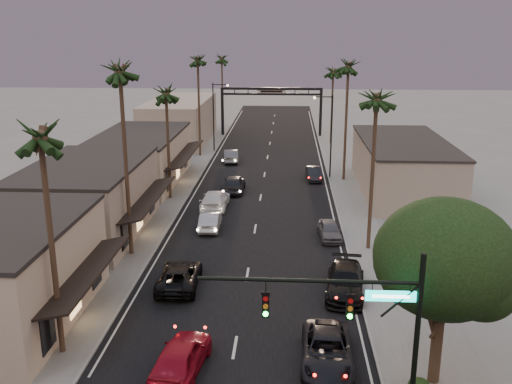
# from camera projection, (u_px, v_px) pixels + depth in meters

# --- Properties ---
(ground) EXTENTS (200.00, 200.00, 0.00)m
(ground) POSITION_uv_depth(u_px,v_px,m) (262.00, 189.00, 57.97)
(ground) COLOR slate
(ground) RESTS_ON ground
(road) EXTENTS (14.00, 120.00, 0.02)m
(road) POSITION_uv_depth(u_px,v_px,m) (264.00, 177.00, 62.76)
(road) COLOR black
(road) RESTS_ON ground
(sidewalk_left) EXTENTS (5.00, 92.00, 0.12)m
(sidewalk_left) POSITION_uv_depth(u_px,v_px,m) (189.00, 161.00, 69.98)
(sidewalk_left) COLOR slate
(sidewalk_left) RESTS_ON ground
(sidewalk_right) EXTENTS (5.00, 92.00, 0.12)m
(sidewalk_right) POSITION_uv_depth(u_px,v_px,m) (345.00, 163.00, 68.95)
(sidewalk_right) COLOR slate
(sidewalk_right) RESTS_ON ground
(storefront_near) EXTENTS (8.00, 12.00, 5.50)m
(storefront_near) POSITION_uv_depth(u_px,v_px,m) (0.00, 276.00, 31.05)
(storefront_near) COLOR #BCA78F
(storefront_near) RESTS_ON ground
(storefront_mid) EXTENTS (8.00, 14.00, 5.50)m
(storefront_mid) POSITION_uv_depth(u_px,v_px,m) (88.00, 201.00, 44.48)
(storefront_mid) COLOR gray
(storefront_mid) RESTS_ON ground
(storefront_far) EXTENTS (8.00, 16.00, 5.00)m
(storefront_far) POSITION_uv_depth(u_px,v_px,m) (140.00, 159.00, 59.90)
(storefront_far) COLOR #BCA78F
(storefront_far) RESTS_ON ground
(storefront_dist) EXTENTS (8.00, 20.00, 6.00)m
(storefront_dist) POSITION_uv_depth(u_px,v_px,m) (180.00, 121.00, 81.84)
(storefront_dist) COLOR gray
(storefront_dist) RESTS_ON ground
(building_right) EXTENTS (8.00, 18.00, 5.00)m
(building_right) POSITION_uv_depth(u_px,v_px,m) (403.00, 167.00, 56.52)
(building_right) COLOR gray
(building_right) RESTS_ON ground
(traffic_signal) EXTENTS (8.51, 0.22, 7.80)m
(traffic_signal) POSITION_uv_depth(u_px,v_px,m) (367.00, 319.00, 21.71)
(traffic_signal) COLOR black
(traffic_signal) RESTS_ON ground
(corner_tree) EXTENTS (6.20, 6.20, 8.80)m
(corner_tree) POSITION_uv_depth(u_px,v_px,m) (447.00, 263.00, 24.57)
(corner_tree) COLOR #38281C
(corner_tree) RESTS_ON ground
(arch) EXTENTS (15.20, 0.40, 7.27)m
(arch) POSITION_uv_depth(u_px,v_px,m) (271.00, 99.00, 85.23)
(arch) COLOR black
(arch) RESTS_ON ground
(streetlight_right) EXTENTS (2.13, 0.30, 9.00)m
(streetlight_right) POSITION_uv_depth(u_px,v_px,m) (329.00, 130.00, 60.92)
(streetlight_right) COLOR black
(streetlight_right) RESTS_ON ground
(streetlight_left) EXTENTS (2.13, 0.30, 9.00)m
(streetlight_left) POSITION_uv_depth(u_px,v_px,m) (215.00, 112.00, 74.14)
(streetlight_left) COLOR black
(streetlight_left) RESTS_ON ground
(palm_la) EXTENTS (3.20, 3.20, 13.20)m
(palm_la) POSITION_uv_depth(u_px,v_px,m) (39.00, 128.00, 25.53)
(palm_la) COLOR #38281C
(palm_la) RESTS_ON ground
(palm_lb) EXTENTS (3.20, 3.20, 15.20)m
(palm_lb) POSITION_uv_depth(u_px,v_px,m) (119.00, 65.00, 37.47)
(palm_lb) COLOR #38281C
(palm_lb) RESTS_ON ground
(palm_lc) EXTENTS (3.20, 3.20, 12.20)m
(palm_lc) POSITION_uv_depth(u_px,v_px,m) (166.00, 89.00, 51.71)
(palm_lc) COLOR #38281C
(palm_lc) RESTS_ON ground
(palm_ld) EXTENTS (3.20, 3.20, 14.20)m
(palm_ld) POSITION_uv_depth(u_px,v_px,m) (198.00, 57.00, 69.40)
(palm_ld) COLOR #38281C
(palm_ld) RESTS_ON ground
(palm_ra) EXTENTS (3.20, 3.20, 13.20)m
(palm_ra) POSITION_uv_depth(u_px,v_px,m) (377.00, 94.00, 38.99)
(palm_ra) COLOR #38281C
(palm_ra) RESTS_ON ground
(palm_rb) EXTENTS (3.20, 3.20, 14.20)m
(palm_rb) POSITION_uv_depth(u_px,v_px,m) (349.00, 62.00, 57.91)
(palm_rb) COLOR #38281C
(palm_rb) RESTS_ON ground
(palm_rc) EXTENTS (3.20, 3.20, 12.20)m
(palm_rc) POSITION_uv_depth(u_px,v_px,m) (333.00, 69.00, 77.64)
(palm_rc) COLOR #38281C
(palm_rc) RESTS_ON ground
(palm_far) EXTENTS (3.20, 3.20, 13.20)m
(palm_far) POSITION_uv_depth(u_px,v_px,m) (222.00, 56.00, 91.72)
(palm_far) COLOR #38281C
(palm_far) RESTS_ON ground
(oncoming_red) EXTENTS (2.64, 5.22, 1.71)m
(oncoming_red) POSITION_uv_depth(u_px,v_px,m) (181.00, 356.00, 26.84)
(oncoming_red) COLOR maroon
(oncoming_red) RESTS_ON ground
(oncoming_pickup) EXTENTS (2.60, 5.39, 1.48)m
(oncoming_pickup) POSITION_uv_depth(u_px,v_px,m) (179.00, 276.00, 35.88)
(oncoming_pickup) COLOR black
(oncoming_pickup) RESTS_ON ground
(oncoming_silver) EXTENTS (1.67, 4.45, 1.45)m
(oncoming_silver) POSITION_uv_depth(u_px,v_px,m) (210.00, 220.00, 46.30)
(oncoming_silver) COLOR #A6A7AC
(oncoming_silver) RESTS_ON ground
(oncoming_white) EXTENTS (2.34, 5.65, 1.63)m
(oncoming_white) POSITION_uv_depth(u_px,v_px,m) (215.00, 200.00, 51.57)
(oncoming_white) COLOR silver
(oncoming_white) RESTS_ON ground
(oncoming_dgrey) EXTENTS (2.11, 5.01, 1.69)m
(oncoming_dgrey) POSITION_uv_depth(u_px,v_px,m) (234.00, 184.00, 56.78)
(oncoming_dgrey) COLOR black
(oncoming_dgrey) RESTS_ON ground
(oncoming_grey_far) EXTENTS (2.23, 4.89, 1.56)m
(oncoming_grey_far) POSITION_uv_depth(u_px,v_px,m) (231.00, 156.00, 69.57)
(oncoming_grey_far) COLOR #56565B
(oncoming_grey_far) RESTS_ON ground
(curbside_near) EXTENTS (2.68, 5.45, 1.49)m
(curbside_near) POSITION_uv_depth(u_px,v_px,m) (327.00, 350.00, 27.55)
(curbside_near) COLOR black
(curbside_near) RESTS_ON ground
(curbside_black) EXTENTS (2.92, 5.81, 1.62)m
(curbside_black) POSITION_uv_depth(u_px,v_px,m) (345.00, 282.00, 34.89)
(curbside_black) COLOR black
(curbside_black) RESTS_ON ground
(curbside_grey) EXTENTS (1.90, 4.08, 1.35)m
(curbside_grey) POSITION_uv_depth(u_px,v_px,m) (330.00, 230.00, 44.17)
(curbside_grey) COLOR #525156
(curbside_grey) RESTS_ON ground
(curbside_far) EXTENTS (1.77, 4.26, 1.37)m
(curbside_far) POSITION_uv_depth(u_px,v_px,m) (314.00, 174.00, 61.33)
(curbside_far) COLOR black
(curbside_far) RESTS_ON ground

